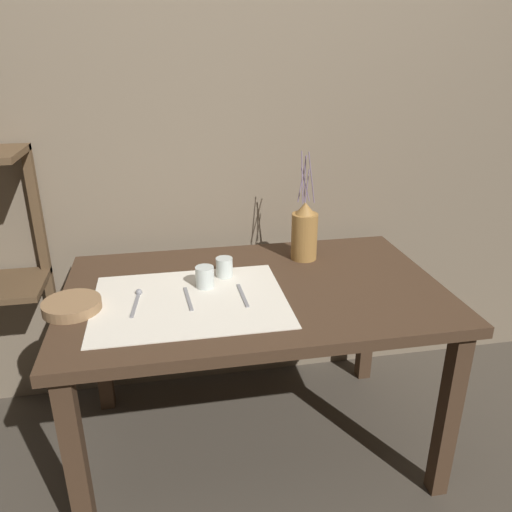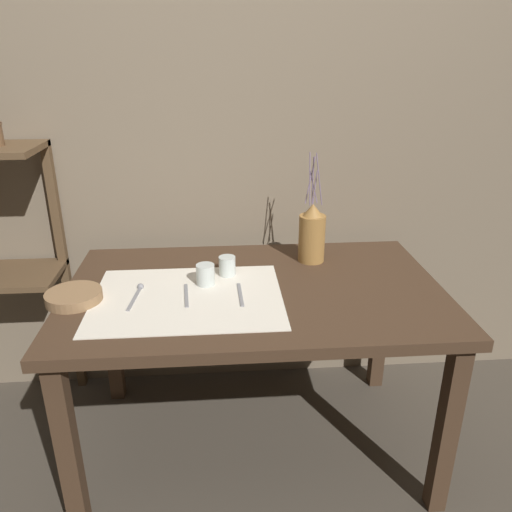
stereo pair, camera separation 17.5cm
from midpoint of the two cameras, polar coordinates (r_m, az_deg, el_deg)
name	(u,v)px [view 1 (the left image)]	position (r m, az deg, el deg)	size (l,w,h in m)	color
ground_plane	(255,442)	(2.20, -2.59, -20.58)	(12.00, 12.00, 0.00)	#473F35
stone_wall_back	(231,129)	(2.16, -5.24, 14.25)	(7.00, 0.06, 2.40)	#7A6B56
wooden_table	(254,307)	(1.83, -2.93, -5.96)	(1.35, 0.83, 0.72)	#422D1E
linen_cloth	(190,301)	(1.72, -10.46, -5.13)	(0.65, 0.50, 0.00)	silver
pitcher_with_flowers	(304,233)	(2.00, 3.08, 2.63)	(0.11, 0.11, 0.44)	olive
wooden_bowl	(72,306)	(1.77, -23.01, -5.33)	(0.19, 0.19, 0.04)	#8E6B47
glass_tumbler_near	(205,277)	(1.79, -8.66, -2.44)	(0.07, 0.07, 0.08)	silver
glass_tumbler_far	(224,267)	(1.87, -6.32, -1.33)	(0.06, 0.06, 0.07)	silver
spoon_outer	(138,297)	(1.78, -16.15, -4.57)	(0.04, 0.19, 0.02)	gray
fork_outer	(188,299)	(1.73, -10.65, -4.88)	(0.02, 0.17, 0.00)	gray
fork_inner	(243,295)	(1.73, -4.44, -4.56)	(0.02, 0.17, 0.00)	gray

